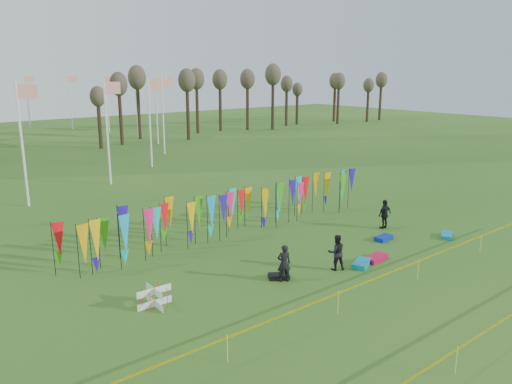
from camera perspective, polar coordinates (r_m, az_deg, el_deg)
ground at (r=21.28m, az=9.84°, el=-10.34°), size 160.00×160.00×0.00m
banner_row at (r=26.47m, az=-2.48°, el=-1.78°), size 18.64×0.64×2.41m
caution_tape_near at (r=19.86m, az=13.09°, el=-9.86°), size 26.00×0.02×0.90m
caution_tape_far at (r=17.70m, az=25.29°, el=-13.96°), size 26.00×0.02×0.90m
tree_line at (r=73.52m, az=0.87°, el=11.89°), size 53.92×1.92×7.84m
box_kite at (r=19.34m, az=-11.51°, el=-11.70°), size 0.71×0.71×0.79m
person_left at (r=20.96m, az=3.21°, el=-8.14°), size 0.71×0.63×1.61m
person_mid at (r=22.41m, az=9.17°, el=-6.81°), size 0.92×0.80×1.62m
person_right at (r=28.62m, az=14.50°, el=-2.47°), size 0.98×0.58×1.65m
kite_bag_turquoise at (r=23.24m, az=12.00°, el=-8.00°), size 1.32×1.02×0.24m
kite_bag_blue at (r=26.91m, az=14.39°, el=-5.11°), size 1.07×0.63×0.22m
kite_bag_red at (r=24.04m, az=13.54°, el=-7.35°), size 1.30×0.70×0.23m
kite_bag_black at (r=21.48m, az=2.62°, el=-9.60°), size 1.01×0.88×0.20m
kite_bag_teal at (r=28.34m, az=20.95°, el=-4.66°), size 1.19×0.96×0.21m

